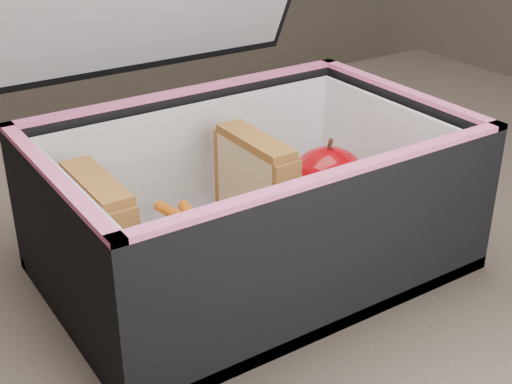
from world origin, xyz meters
TOP-DOWN VIEW (x-y plane):
  - kitchen_table at (0.00, 0.00)m, footprint 1.20×0.80m
  - lunch_bag at (-0.03, -0.03)m, footprint 0.33×0.32m
  - plastic_tub at (-0.09, -0.02)m, footprint 0.18×0.13m
  - sandwich_left at (-0.16, -0.02)m, footprint 0.02×0.08m
  - sandwich_right at (-0.02, -0.02)m, footprint 0.02×0.09m
  - carrot_sticks at (-0.09, -0.03)m, footprint 0.05×0.13m
  - paper_napkin at (0.06, -0.02)m, footprint 0.08×0.08m
  - red_apple at (0.06, -0.02)m, footprint 0.08×0.08m

SIDE VIEW (x-z plane):
  - kitchen_table at x=0.00m, z-range 0.28..1.03m
  - paper_napkin at x=0.06m, z-range 0.77..0.77m
  - carrot_sticks at x=-0.09m, z-range 0.77..0.80m
  - plastic_tub at x=-0.09m, z-range 0.77..0.84m
  - red_apple at x=0.06m, z-range 0.77..0.84m
  - sandwich_left at x=-0.16m, z-range 0.77..0.86m
  - sandwich_right at x=-0.02m, z-range 0.77..0.86m
  - lunch_bag at x=-0.03m, z-range 0.66..0.98m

